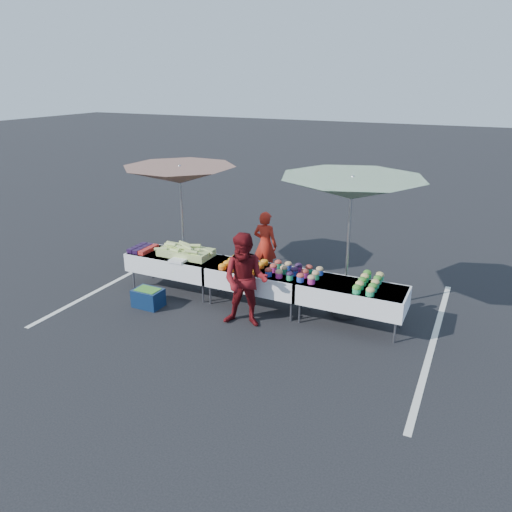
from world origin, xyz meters
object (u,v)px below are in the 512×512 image
at_px(table_left, 175,262).
at_px(vendor, 265,245).
at_px(customer, 245,281).
at_px(umbrella_right, 352,189).
at_px(umbrella_left, 180,176).
at_px(storage_bin, 148,297).
at_px(table_right, 351,294).
at_px(table_center, 256,277).

distance_m(table_left, vendor, 1.95).
height_order(table_left, customer, customer).
bearing_deg(umbrella_right, table_left, -173.26).
bearing_deg(umbrella_left, storage_bin, -80.40).
height_order(table_right, storage_bin, table_right).
relative_size(table_left, table_right, 1.00).
bearing_deg(umbrella_right, customer, -141.21).
distance_m(umbrella_right, storage_bin, 4.21).
relative_size(vendor, storage_bin, 2.69).
distance_m(table_right, customer, 1.82).
xyz_separation_m(vendor, umbrella_left, (-1.66, -0.60, 1.44)).
height_order(vendor, umbrella_right, umbrella_right).
bearing_deg(table_right, table_left, 180.00).
distance_m(vendor, umbrella_left, 2.28).
bearing_deg(umbrella_left, table_center, -20.81).
bearing_deg(umbrella_left, customer, -34.43).
bearing_deg(table_right, storage_bin, -166.34).
bearing_deg(vendor, table_right, 149.58).
relative_size(table_center, vendor, 1.28).
height_order(table_right, umbrella_right, umbrella_right).
relative_size(customer, umbrella_left, 0.55).
bearing_deg(umbrella_left, vendor, 19.90).
bearing_deg(vendor, storage_bin, 60.44).
relative_size(table_center, umbrella_left, 0.62).
relative_size(table_left, umbrella_right, 0.69).
bearing_deg(table_right, umbrella_left, 168.42).
distance_m(table_center, umbrella_left, 2.75).
xyz_separation_m(table_left, umbrella_right, (3.39, 0.40, 1.72)).
bearing_deg(table_right, umbrella_right, 118.04).
distance_m(table_left, customer, 2.11).
bearing_deg(storage_bin, umbrella_left, 100.59).
height_order(table_right, umbrella_left, umbrella_left).
bearing_deg(table_center, vendor, 107.72).
distance_m(table_center, customer, 0.80).
relative_size(umbrella_left, storage_bin, 5.62).
relative_size(table_left, table_center, 1.00).
height_order(umbrella_left, storage_bin, umbrella_left).
bearing_deg(table_center, umbrella_left, 159.19).
distance_m(table_right, storage_bin, 3.75).
relative_size(table_left, vendor, 1.28).
distance_m(table_left, table_right, 3.60).
bearing_deg(customer, umbrella_right, 27.35).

